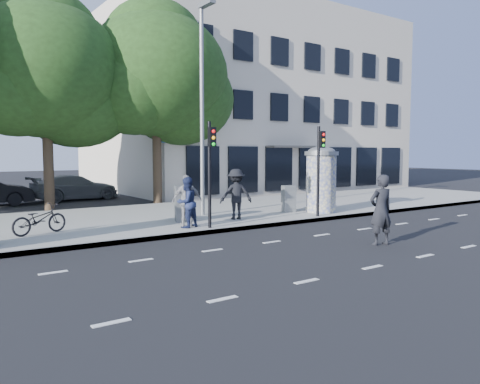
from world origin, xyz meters
TOP-DOWN VIEW (x-y plane):
  - ground at (0.00, 0.00)m, footprint 120.00×120.00m
  - sidewalk at (0.00, 7.50)m, footprint 40.00×8.00m
  - curb at (0.00, 3.55)m, footprint 40.00×0.10m
  - lane_dash_near at (0.00, -2.20)m, footprint 32.00×0.12m
  - lane_dash_far at (0.00, 1.40)m, footprint 32.00×0.12m
  - ad_column_right at (5.20, 4.70)m, footprint 1.36×1.36m
  - traffic_pole_near at (-0.60, 3.79)m, footprint 0.22×0.31m
  - traffic_pole_far at (4.20, 3.79)m, footprint 0.22×0.31m
  - street_lamp at (0.80, 6.63)m, footprint 0.25×0.93m
  - tree_near_left at (-3.50, 12.70)m, footprint 6.80×6.80m
  - tree_center at (1.50, 12.30)m, footprint 7.00×7.00m
  - building at (12.00, 19.99)m, footprint 20.30×15.85m
  - ped_c at (-1.20, 4.29)m, footprint 0.95×0.83m
  - ped_d at (1.18, 4.95)m, footprint 1.35×1.05m
  - ped_e at (-1.08, 4.47)m, footprint 1.11×0.83m
  - man_road at (2.23, -0.64)m, footprint 0.80×0.61m
  - bicycle at (-5.37, 5.72)m, footprint 1.09×1.79m
  - cabinet_left at (-0.63, 5.55)m, footprint 0.71×0.61m
  - cabinet_right at (4.13, 5.46)m, footprint 0.59×0.49m
  - car_right at (-1.27, 16.77)m, footprint 2.41×4.83m

SIDE VIEW (x-z plane):
  - ground at x=0.00m, z-range 0.00..0.00m
  - lane_dash_near at x=0.00m, z-range 0.00..0.01m
  - lane_dash_far at x=0.00m, z-range 0.00..0.01m
  - sidewalk at x=0.00m, z-range 0.00..0.15m
  - curb at x=0.00m, z-range -0.01..0.15m
  - bicycle at x=-5.37m, z-range 0.15..1.04m
  - car_right at x=-1.27m, z-range 0.00..1.35m
  - cabinet_right at x=4.13m, z-range 0.15..1.22m
  - cabinet_left at x=-0.63m, z-range 0.15..1.41m
  - ped_c at x=-1.20m, z-range 0.15..1.78m
  - man_road at x=2.23m, z-range 0.00..1.97m
  - ped_e at x=-1.08m, z-range 0.15..1.84m
  - ped_d at x=1.18m, z-range 0.15..1.98m
  - ad_column_right at x=5.20m, z-range 0.21..2.86m
  - traffic_pole_near at x=-0.60m, z-range 0.53..3.93m
  - traffic_pole_far at x=4.20m, z-range 0.53..3.93m
  - street_lamp at x=0.80m, z-range 0.79..8.79m
  - building at x=12.00m, z-range -0.01..11.99m
  - tree_near_left at x=-3.50m, z-range 1.58..10.55m
  - tree_center at x=1.50m, z-range 1.66..10.96m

